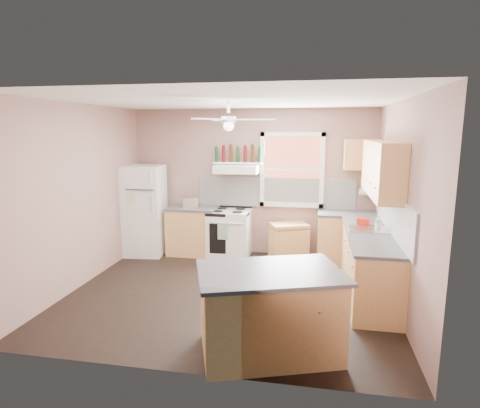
% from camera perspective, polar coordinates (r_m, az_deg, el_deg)
% --- Properties ---
extents(floor, '(4.50, 4.50, 0.00)m').
position_cam_1_polar(floor, '(5.94, -1.51, -12.43)').
color(floor, black).
rests_on(floor, ground).
extents(ceiling, '(4.50, 4.50, 0.00)m').
position_cam_1_polar(ceiling, '(5.49, -1.65, 14.52)').
color(ceiling, white).
rests_on(ceiling, ground).
extents(wall_back, '(4.50, 0.05, 2.70)m').
position_cam_1_polar(wall_back, '(7.53, 1.66, 3.11)').
color(wall_back, '#8E6B62').
rests_on(wall_back, ground).
extents(wall_right, '(0.05, 4.00, 2.70)m').
position_cam_1_polar(wall_right, '(5.55, 22.04, -0.28)').
color(wall_right, '#8E6B62').
rests_on(wall_right, ground).
extents(wall_left, '(0.05, 4.00, 2.70)m').
position_cam_1_polar(wall_left, '(6.43, -21.83, 1.10)').
color(wall_left, '#8E6B62').
rests_on(wall_left, ground).
extents(backsplash_back, '(2.90, 0.03, 0.55)m').
position_cam_1_polar(backsplash_back, '(7.46, 5.02, 1.65)').
color(backsplash_back, white).
rests_on(backsplash_back, wall_back).
extents(backsplash_right, '(0.03, 2.60, 0.55)m').
position_cam_1_polar(backsplash_right, '(5.87, 20.97, -1.41)').
color(backsplash_right, white).
rests_on(backsplash_right, wall_right).
extents(window_view, '(1.00, 0.02, 1.20)m').
position_cam_1_polar(window_view, '(7.38, 7.40, 4.84)').
color(window_view, brown).
rests_on(window_view, wall_back).
extents(window_frame, '(1.16, 0.07, 1.36)m').
position_cam_1_polar(window_frame, '(7.35, 7.39, 4.82)').
color(window_frame, white).
rests_on(window_frame, wall_back).
extents(refrigerator, '(0.77, 0.76, 1.67)m').
position_cam_1_polar(refrigerator, '(7.70, -13.44, -0.88)').
color(refrigerator, white).
rests_on(refrigerator, floor).
extents(base_cabinet_left, '(0.90, 0.60, 0.86)m').
position_cam_1_polar(base_cabinet_left, '(7.63, -6.67, -3.90)').
color(base_cabinet_left, tan).
rests_on(base_cabinet_left, floor).
extents(counter_left, '(0.92, 0.62, 0.04)m').
position_cam_1_polar(counter_left, '(7.53, -6.74, -0.58)').
color(counter_left, '#444446').
rests_on(counter_left, base_cabinet_left).
extents(toaster, '(0.32, 0.25, 0.18)m').
position_cam_1_polar(toaster, '(7.49, -7.08, 0.22)').
color(toaster, silver).
rests_on(toaster, counter_left).
extents(stove, '(0.76, 0.64, 0.86)m').
position_cam_1_polar(stove, '(7.45, -1.50, -4.17)').
color(stove, white).
rests_on(stove, floor).
extents(range_hood, '(0.78, 0.50, 0.14)m').
position_cam_1_polar(range_hood, '(7.27, -0.47, 5.00)').
color(range_hood, white).
rests_on(range_hood, wall_back).
extents(bottle_shelf, '(0.90, 0.26, 0.03)m').
position_cam_1_polar(bottle_shelf, '(7.38, -0.29, 5.86)').
color(bottle_shelf, white).
rests_on(bottle_shelf, range_hood).
extents(cart, '(0.77, 0.65, 0.65)m').
position_cam_1_polar(cart, '(7.39, 6.93, -5.23)').
color(cart, tan).
rests_on(cart, floor).
extents(base_cabinet_corner, '(1.00, 0.60, 0.86)m').
position_cam_1_polar(base_cabinet_corner, '(7.32, 14.92, -4.79)').
color(base_cabinet_corner, tan).
rests_on(base_cabinet_corner, floor).
extents(base_cabinet_right, '(0.60, 2.20, 0.86)m').
position_cam_1_polar(base_cabinet_right, '(6.01, 17.81, -8.30)').
color(base_cabinet_right, tan).
rests_on(base_cabinet_right, floor).
extents(counter_corner, '(1.02, 0.62, 0.04)m').
position_cam_1_polar(counter_corner, '(7.22, 15.08, -1.34)').
color(counter_corner, '#444446').
rests_on(counter_corner, base_cabinet_corner).
extents(counter_right, '(0.62, 2.22, 0.04)m').
position_cam_1_polar(counter_right, '(5.88, 17.96, -4.14)').
color(counter_right, '#444446').
rests_on(counter_right, base_cabinet_right).
extents(sink, '(0.55, 0.45, 0.03)m').
position_cam_1_polar(sink, '(6.07, 17.73, -3.54)').
color(sink, silver).
rests_on(sink, counter_right).
extents(faucet, '(0.03, 0.03, 0.14)m').
position_cam_1_polar(faucet, '(6.08, 19.27, -2.89)').
color(faucet, silver).
rests_on(faucet, sink).
extents(upper_cabinet_right, '(0.33, 1.80, 0.76)m').
position_cam_1_polar(upper_cabinet_right, '(5.95, 19.54, 4.74)').
color(upper_cabinet_right, tan).
rests_on(upper_cabinet_right, wall_right).
extents(upper_cabinet_corner, '(0.60, 0.33, 0.52)m').
position_cam_1_polar(upper_cabinet_corner, '(7.24, 16.98, 6.75)').
color(upper_cabinet_corner, tan).
rests_on(upper_cabinet_corner, wall_back).
extents(paper_towel, '(0.26, 0.12, 0.12)m').
position_cam_1_polar(paper_towel, '(7.35, 17.61, 1.66)').
color(paper_towel, white).
rests_on(paper_towel, wall_back).
extents(island, '(1.59, 1.28, 0.86)m').
position_cam_1_polar(island, '(4.33, 4.22, -15.29)').
color(island, tan).
rests_on(island, floor).
extents(island_top, '(1.69, 1.38, 0.04)m').
position_cam_1_polar(island_top, '(4.16, 4.31, -9.69)').
color(island_top, '#444446').
rests_on(island_top, island).
extents(ceiling_fan_hub, '(0.20, 0.20, 0.08)m').
position_cam_1_polar(ceiling_fan_hub, '(5.48, -1.64, 11.91)').
color(ceiling_fan_hub, white).
rests_on(ceiling_fan_hub, ceiling).
extents(soap_bottle, '(0.09, 0.09, 0.22)m').
position_cam_1_polar(soap_bottle, '(6.10, 19.06, -2.46)').
color(soap_bottle, silver).
rests_on(soap_bottle, counter_right).
extents(red_caddy, '(0.21, 0.17, 0.10)m').
position_cam_1_polar(red_caddy, '(6.36, 17.15, -2.37)').
color(red_caddy, red).
rests_on(red_caddy, counter_right).
extents(wine_bottles, '(0.86, 0.06, 0.31)m').
position_cam_1_polar(wine_bottles, '(7.37, -0.28, 7.09)').
color(wine_bottles, '#143819').
rests_on(wine_bottles, bottle_shelf).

